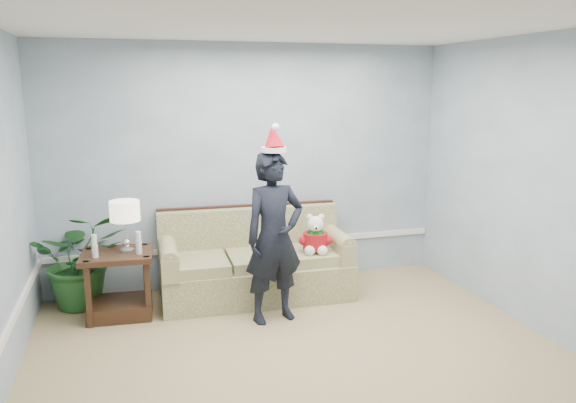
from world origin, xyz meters
The scene contains 10 objects.
room_shell centered at (0.00, 0.00, 1.35)m, with size 4.54×5.04×2.74m.
wainscot_trim centered at (-1.18, 1.18, 0.45)m, with size 4.49×4.99×0.06m.
sofa centered at (-0.04, 2.08, 0.33)m, with size 2.02×0.91×0.94m.
side_table centered at (-1.45, 1.90, 0.25)m, with size 0.71×0.61×0.65m.
table_lamp centered at (-1.35, 1.90, 1.04)m, with size 0.28×0.28×0.51m.
candle_pair centered at (-1.44, 1.79, 0.75)m, with size 0.46×0.06×0.22m.
houseplant centered at (-1.82, 2.28, 0.50)m, with size 0.90×0.78×1.00m, color #205624.
man centered at (0.00, 1.39, 0.82)m, with size 0.60×0.39×1.65m, color black.
santa_hat centered at (0.00, 1.40, 1.76)m, with size 0.25×0.28×0.28m.
teddy_bear centered at (0.57, 1.85, 0.65)m, with size 0.32×0.33×0.43m.
Camera 1 is at (-1.31, -3.59, 2.25)m, focal length 35.00 mm.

